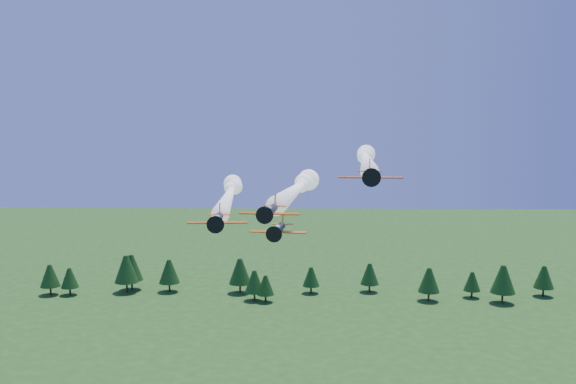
{
  "coord_description": "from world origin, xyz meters",
  "views": [
    {
      "loc": [
        2.39,
        -84.61,
        55.88
      ],
      "look_at": [
        0.47,
        0.0,
        45.8
      ],
      "focal_mm": 40.0,
      "sensor_mm": 36.0,
      "label": 1
    }
  ],
  "objects_px": {
    "plane_lead": "(297,189)",
    "plane_left": "(229,194)",
    "plane_right": "(366,159)",
    "plane_slot": "(279,229)"
  },
  "relations": [
    {
      "from": "plane_lead",
      "to": "plane_slot",
      "type": "relative_size",
      "value": 4.51
    },
    {
      "from": "plane_lead",
      "to": "plane_right",
      "type": "height_order",
      "value": "plane_right"
    },
    {
      "from": "plane_left",
      "to": "plane_right",
      "type": "relative_size",
      "value": 0.94
    },
    {
      "from": "plane_slot",
      "to": "plane_left",
      "type": "bearing_deg",
      "value": 122.52
    },
    {
      "from": "plane_left",
      "to": "plane_right",
      "type": "height_order",
      "value": "plane_right"
    },
    {
      "from": "plane_lead",
      "to": "plane_left",
      "type": "height_order",
      "value": "plane_lead"
    },
    {
      "from": "plane_lead",
      "to": "plane_left",
      "type": "distance_m",
      "value": 18.21
    },
    {
      "from": "plane_left",
      "to": "plane_right",
      "type": "xyz_separation_m",
      "value": [
        24.07,
        0.13,
        6.26
      ]
    },
    {
      "from": "plane_slot",
      "to": "plane_right",
      "type": "bearing_deg",
      "value": 60.66
    },
    {
      "from": "plane_slot",
      "to": "plane_lead",
      "type": "bearing_deg",
      "value": 74.89
    }
  ]
}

